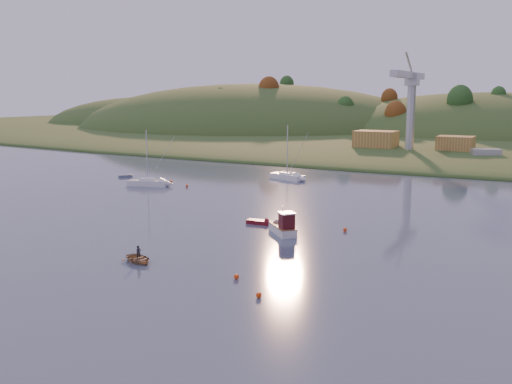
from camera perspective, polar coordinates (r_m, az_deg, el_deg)
The scene contains 24 objects.
ground at distance 52.43m, azimuth -21.79°, elevation -9.97°, with size 500.00×500.00×0.00m, color #38445B.
far_shore at distance 264.26m, azimuth 20.39°, elevation 5.41°, with size 620.00×220.00×1.50m, color #33491D.
shore_slope at distance 200.37m, azimuth 17.58°, elevation 4.39°, with size 640.00×150.00×7.00m, color #33491D.
hill_left_far at distance 316.64m, azimuth -10.21°, elevation 6.48°, with size 120.00×100.00×32.00m, color #33491D.
hill_left at distance 264.90m, azimuth -0.36°, elevation 6.03°, with size 170.00×140.00×44.00m, color #33491D.
hill_center at distance 243.15m, azimuth 22.01°, elevation 4.99°, with size 140.00×120.00×36.00m, color #33491D.
hillside_trees at distance 219.96m, azimuth 18.62°, elevation 4.77°, with size 280.00×50.00×32.00m, color #1B4E1D, non-canonical shape.
wharf at distance 157.34m, azimuth 16.27°, elevation 3.55°, with size 42.00×16.00×2.40m, color slate.
shed_west at distance 161.27m, azimuth 11.89°, elevation 5.16°, with size 11.00×8.00×4.80m, color #9F6A35.
shed_east at distance 157.48m, azimuth 19.33°, elevation 4.57°, with size 9.00×7.00×4.00m, color #9F6A35.
dock_crane at distance 153.71m, azimuth 15.15°, elevation 9.43°, with size 3.20×28.00×20.30m.
fishing_boat at distance 71.16m, azimuth 2.56°, elevation -3.42°, with size 5.80×5.76×3.98m.
sailboat_near at distance 109.55m, azimuth -10.76°, elevation 0.97°, with size 7.94×4.46×10.55m.
sailboat_far at distance 116.01m, azimuth 3.14°, elevation 1.61°, with size 8.28×4.88×11.02m.
canoe at distance 60.20m, azimuth -11.65°, elevation -6.55°, with size 2.64×3.69×0.76m, color #A3825A.
paddler at distance 60.09m, azimuth -11.66°, elevation -6.21°, with size 0.56×0.36×1.52m, color black.
red_tender at distance 75.79m, azimuth 0.78°, elevation -3.07°, with size 3.84×1.50×1.29m.
grey_dinghy at distance 122.28m, azimuth -12.69°, elevation 1.58°, with size 2.98×3.05×1.16m.
work_vessel at distance 149.75m, azimuth 21.96°, elevation 3.03°, with size 16.64×11.31×4.04m.
buoy_0 at distance 49.11m, azimuth 0.28°, elevation -10.27°, with size 0.50×0.50×0.50m, color #FF440D.
buoy_1 at distance 72.76m, azimuth 8.89°, elevation -3.74°, with size 0.50×0.50×0.50m, color #FF440D.
buoy_2 at distance 113.07m, azimuth -8.48°, elevation 1.07°, with size 0.50×0.50×0.50m, color #FF440D.
buoy_3 at distance 107.18m, azimuth -6.92°, elevation 0.63°, with size 0.50×0.50×0.50m, color #FF440D.
buoy_4 at distance 53.83m, azimuth -1.98°, elevation -8.46°, with size 0.50×0.50×0.50m, color #FF440D.
Camera 1 is at (38.83, -30.84, 17.04)m, focal length 40.00 mm.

